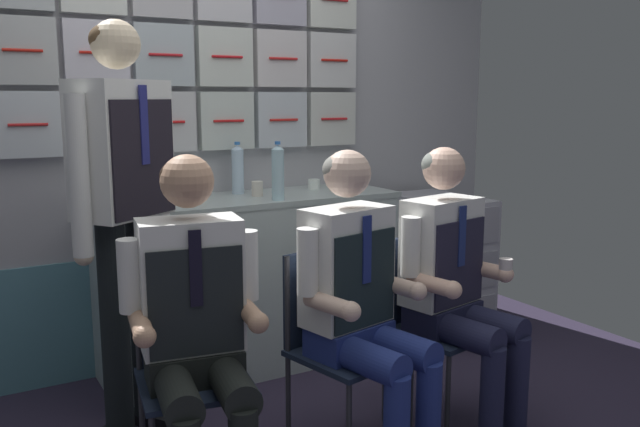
% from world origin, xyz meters
% --- Properties ---
extents(galley_bulkhead, '(4.20, 0.14, 2.20)m').
position_xyz_m(galley_bulkhead, '(0.00, 1.37, 1.14)').
color(galley_bulkhead, '#A8A7AE').
rests_on(galley_bulkhead, ground).
extents(galley_counter, '(1.65, 0.53, 0.95)m').
position_xyz_m(galley_counter, '(0.23, 1.09, 0.48)').
color(galley_counter, '#B0BEBC').
rests_on(galley_counter, ground).
extents(service_trolley, '(0.40, 0.65, 0.87)m').
position_xyz_m(service_trolley, '(1.45, 0.95, 0.47)').
color(service_trolley, black).
rests_on(service_trolley, ground).
extents(folding_chair_left, '(0.46, 0.46, 0.85)m').
position_xyz_m(folding_chair_left, '(-0.46, 0.15, 0.52)').
color(folding_chair_left, '#2D2D33').
rests_on(folding_chair_left, ground).
extents(crew_member_left, '(0.51, 0.66, 1.28)m').
position_xyz_m(crew_member_left, '(-0.48, -0.01, 0.71)').
color(crew_member_left, black).
rests_on(crew_member_left, ground).
extents(folding_chair_center, '(0.47, 0.48, 0.85)m').
position_xyz_m(folding_chair_center, '(0.15, 0.10, 0.52)').
color(folding_chair_center, '#2D2D33').
rests_on(folding_chair_center, ground).
extents(crew_member_center, '(0.52, 0.66, 1.28)m').
position_xyz_m(crew_member_center, '(0.19, -0.06, 0.71)').
color(crew_member_center, black).
rests_on(crew_member_center, ground).
extents(folding_chair_right, '(0.47, 0.47, 0.85)m').
position_xyz_m(folding_chair_right, '(0.67, 0.12, 0.52)').
color(folding_chair_right, '#2D2D33').
rests_on(folding_chair_right, ground).
extents(crew_member_right, '(0.51, 0.65, 1.27)m').
position_xyz_m(crew_member_right, '(0.70, -0.03, 0.70)').
color(crew_member_right, black).
rests_on(crew_member_right, ground).
extents(crew_member_standing, '(0.48, 0.42, 1.79)m').
position_xyz_m(crew_member_standing, '(-0.56, 0.62, 1.09)').
color(crew_member_standing, black).
rests_on(crew_member_standing, ground).
extents(water_bottle_blue_cap, '(0.07, 0.07, 0.24)m').
position_xyz_m(water_bottle_blue_cap, '(-0.18, 1.23, 1.06)').
color(water_bottle_blue_cap, silver).
rests_on(water_bottle_blue_cap, galley_counter).
extents(water_bottle_tall, '(0.07, 0.07, 0.29)m').
position_xyz_m(water_bottle_tall, '(0.22, 1.23, 1.09)').
color(water_bottle_tall, silver).
rests_on(water_bottle_tall, galley_counter).
extents(water_bottle_short, '(0.07, 0.07, 0.31)m').
position_xyz_m(water_bottle_short, '(0.30, 0.90, 1.10)').
color(water_bottle_short, '#ABD2DF').
rests_on(water_bottle_short, galley_counter).
extents(espresso_cup_small, '(0.06, 0.06, 0.09)m').
position_xyz_m(espresso_cup_small, '(0.01, 1.25, 1.00)').
color(espresso_cup_small, tan).
rests_on(espresso_cup_small, galley_counter).
extents(paper_cup_blue, '(0.06, 0.06, 0.08)m').
position_xyz_m(paper_cup_blue, '(0.80, 1.01, 0.99)').
color(paper_cup_blue, silver).
rests_on(paper_cup_blue, galley_counter).
extents(coffee_cup_spare, '(0.07, 0.07, 0.06)m').
position_xyz_m(coffee_cup_spare, '(0.68, 1.18, 0.98)').
color(coffee_cup_spare, white).
rests_on(coffee_cup_spare, galley_counter).
extents(paper_cup_tan, '(0.06, 0.06, 0.08)m').
position_xyz_m(paper_cup_tan, '(0.27, 1.09, 0.99)').
color(paper_cup_tan, silver).
rests_on(paper_cup_tan, galley_counter).
extents(snack_banana, '(0.17, 0.10, 0.04)m').
position_xyz_m(snack_banana, '(-0.32, 1.06, 0.97)').
color(snack_banana, yellow).
rests_on(snack_banana, galley_counter).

